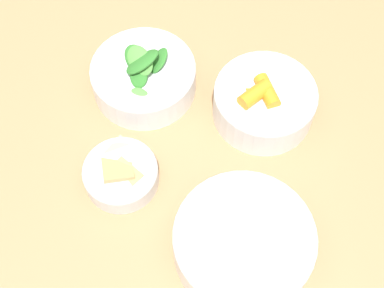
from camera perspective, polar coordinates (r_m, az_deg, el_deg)
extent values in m
plane|color=gray|center=(1.52, -1.43, -14.99)|extent=(10.00, 10.00, 0.00)
cube|color=#99724C|center=(0.83, -2.55, -2.22)|extent=(1.20, 1.07, 0.03)
cube|color=olive|center=(1.55, -13.33, 13.00)|extent=(0.06, 0.06, 0.72)
cylinder|color=silver|center=(0.84, 7.67, 4.34)|extent=(0.16, 0.16, 0.06)
torus|color=silver|center=(0.82, 7.91, 5.45)|extent=(0.16, 0.16, 0.01)
cylinder|color=orange|center=(0.82, 7.74, 4.54)|extent=(0.06, 0.03, 0.02)
cylinder|color=orange|center=(0.82, 4.87, 4.47)|extent=(0.02, 0.06, 0.02)
cylinder|color=orange|center=(0.83, 7.16, 5.41)|extent=(0.03, 0.05, 0.02)
cylinder|color=orange|center=(0.83, 10.09, 4.87)|extent=(0.03, 0.05, 0.02)
cylinder|color=orange|center=(0.83, 7.89, 5.29)|extent=(0.05, 0.05, 0.02)
cylinder|color=orange|center=(0.80, 6.70, 5.27)|extent=(0.06, 0.05, 0.02)
cylinder|color=orange|center=(0.81, 8.03, 5.57)|extent=(0.06, 0.05, 0.02)
cylinder|color=silver|center=(0.87, -5.14, 6.98)|extent=(0.17, 0.17, 0.05)
torus|color=silver|center=(0.85, -5.27, 8.00)|extent=(0.17, 0.17, 0.01)
ellipsoid|color=#4C933D|center=(0.82, -5.38, 4.73)|extent=(0.05, 0.05, 0.03)
ellipsoid|color=#4C933D|center=(0.83, -5.59, 8.87)|extent=(0.06, 0.07, 0.04)
ellipsoid|color=#2D7028|center=(0.83, -5.33, 8.72)|extent=(0.07, 0.07, 0.05)
ellipsoid|color=#2D7028|center=(0.83, -5.70, 7.40)|extent=(0.05, 0.04, 0.04)
ellipsoid|color=#2D7028|center=(0.85, -3.58, 8.89)|extent=(0.05, 0.04, 0.03)
ellipsoid|color=#2D7028|center=(0.84, -5.78, 8.90)|extent=(0.06, 0.07, 0.04)
cylinder|color=silver|center=(0.74, 5.48, -10.48)|extent=(0.19, 0.19, 0.06)
torus|color=silver|center=(0.71, 5.67, -9.74)|extent=(0.19, 0.19, 0.01)
cylinder|color=brown|center=(0.74, 5.42, -10.70)|extent=(0.17, 0.17, 0.03)
ellipsoid|color=#8E5B3D|center=(0.72, 9.26, -11.67)|extent=(0.01, 0.01, 0.01)
ellipsoid|color=#AD7551|center=(0.71, 6.45, -12.51)|extent=(0.01, 0.01, 0.01)
ellipsoid|color=#AD7551|center=(0.71, 0.35, -13.27)|extent=(0.01, 0.01, 0.01)
ellipsoid|color=#A36B4C|center=(0.75, 9.95, -5.85)|extent=(0.01, 0.01, 0.01)
ellipsoid|color=#A36B4C|center=(0.74, 1.36, -6.03)|extent=(0.01, 0.01, 0.01)
ellipsoid|color=#8E5B3D|center=(0.72, 8.95, -10.96)|extent=(0.01, 0.01, 0.01)
ellipsoid|color=#AD7551|center=(0.74, 2.87, -6.43)|extent=(0.01, 0.01, 0.01)
ellipsoid|color=#8E5B3D|center=(0.71, 2.60, -12.15)|extent=(0.01, 0.01, 0.01)
ellipsoid|color=#8E5B3D|center=(0.75, 8.05, -5.20)|extent=(0.01, 0.01, 0.01)
ellipsoid|color=#A36B4C|center=(0.74, 5.49, -7.08)|extent=(0.01, 0.01, 0.01)
ellipsoid|color=#A36B4C|center=(0.74, 1.88, -6.73)|extent=(0.01, 0.01, 0.01)
ellipsoid|color=#A36B4C|center=(0.71, 0.93, -12.45)|extent=(0.01, 0.01, 0.01)
ellipsoid|color=#AD7551|center=(0.74, 7.21, -7.61)|extent=(0.01, 0.01, 0.01)
ellipsoid|color=#AD7551|center=(0.73, 0.07, -9.05)|extent=(0.01, 0.01, 0.01)
ellipsoid|color=#8E5B3D|center=(0.72, 0.17, -10.74)|extent=(0.01, 0.01, 0.01)
cylinder|color=#E0A88E|center=(0.71, 7.08, -12.10)|extent=(0.03, 0.03, 0.01)
cylinder|color=tan|center=(0.73, 7.07, -8.47)|extent=(0.03, 0.03, 0.01)
cylinder|color=#E0A88E|center=(0.72, 10.60, -12.60)|extent=(0.03, 0.03, 0.01)
cylinder|color=silver|center=(0.79, -7.55, -3.33)|extent=(0.11, 0.11, 0.03)
torus|color=silver|center=(0.78, -7.69, -2.80)|extent=(0.11, 0.11, 0.01)
cube|color=tan|center=(0.79, -7.68, -2.88)|extent=(0.07, 0.07, 0.02)
cube|color=tan|center=(0.79, -7.33, -1.59)|extent=(0.07, 0.07, 0.02)
cube|color=tan|center=(0.78, -7.39, -3.44)|extent=(0.06, 0.06, 0.01)
cube|color=tan|center=(0.78, -7.96, -2.48)|extent=(0.06, 0.06, 0.02)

